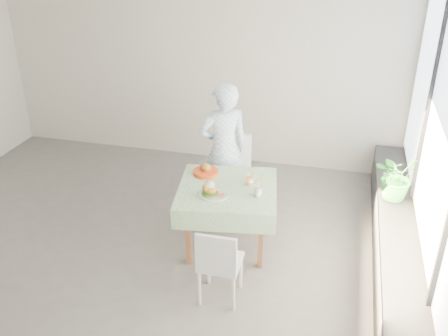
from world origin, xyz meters
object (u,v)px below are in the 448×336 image
(diner, at_px, (224,149))
(chair_far, at_px, (233,188))
(main_dish, at_px, (211,191))
(cafe_table, at_px, (227,210))
(chair_near, at_px, (220,276))
(potted_plant, at_px, (397,176))
(juice_cup_orange, at_px, (249,180))

(diner, bearing_deg, chair_far, 171.48)
(chair_far, bearing_deg, main_dish, -89.97)
(cafe_table, height_order, chair_near, chair_near)
(chair_near, bearing_deg, cafe_table, 99.68)
(chair_far, bearing_deg, diner, -158.57)
(diner, bearing_deg, potted_plant, 147.46)
(chair_far, height_order, main_dish, chair_far)
(diner, bearing_deg, main_dish, 66.80)
(potted_plant, bearing_deg, diner, 177.41)
(cafe_table, relative_size, diner, 0.71)
(chair_far, height_order, juice_cup_orange, juice_cup_orange)
(cafe_table, xyz_separation_m, potted_plant, (1.77, 0.66, 0.32))
(cafe_table, relative_size, juice_cup_orange, 4.87)
(chair_far, distance_m, juice_cup_orange, 0.91)
(chair_far, distance_m, main_dish, 1.13)
(cafe_table, xyz_separation_m, chair_far, (-0.12, 0.80, -0.17))
(chair_far, distance_m, potted_plant, 1.96)
(main_dish, relative_size, juice_cup_orange, 1.30)
(diner, bearing_deg, cafe_table, 77.23)
(chair_near, distance_m, potted_plant, 2.30)
(main_dish, bearing_deg, chair_far, 90.03)
(diner, height_order, juice_cup_orange, diner)
(main_dish, xyz_separation_m, juice_cup_orange, (0.33, 0.34, 0.00))
(chair_near, distance_m, juice_cup_orange, 1.14)
(main_dish, bearing_deg, diner, 96.76)
(juice_cup_orange, bearing_deg, chair_near, -93.89)
(chair_far, bearing_deg, juice_cup_orange, -63.67)
(juice_cup_orange, distance_m, potted_plant, 1.65)
(chair_far, xyz_separation_m, chair_near, (0.27, -1.67, -0.04))
(cafe_table, relative_size, potted_plant, 2.15)
(diner, distance_m, juice_cup_orange, 0.78)
(chair_near, relative_size, main_dish, 2.57)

